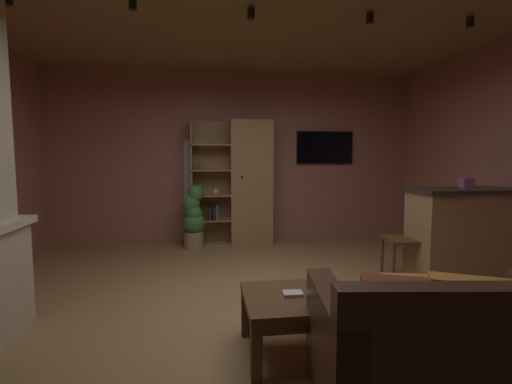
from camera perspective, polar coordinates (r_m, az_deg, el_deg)
floor at (r=3.58m, az=0.91°, el=-17.76°), size 5.97×5.83×0.02m
wall_back at (r=6.22m, az=-3.19°, el=5.34°), size 6.09×0.06×2.79m
window_pane_back at (r=6.17m, az=-8.24°, el=3.55°), size 0.59×0.01×0.91m
bookshelf_cabinet at (r=5.97m, az=-1.62°, el=1.37°), size 1.28×0.41×1.98m
kitchen_bar_counter at (r=4.91m, az=30.76°, el=-5.58°), size 1.51×0.59×1.05m
tissue_box at (r=4.75m, az=29.69°, el=1.16°), size 0.14×0.14×0.11m
leather_couch at (r=2.43m, az=28.24°, el=-21.81°), size 1.57×1.06×0.84m
coffee_table at (r=2.76m, az=5.09°, el=-17.28°), size 0.63×0.68×0.42m
table_book_0 at (r=2.74m, az=5.69°, el=-15.30°), size 0.14×0.12×0.02m
dining_chair at (r=4.59m, az=22.80°, el=-5.96°), size 0.47×0.47×0.92m
potted_floor_plant at (r=5.76m, az=-9.63°, el=-3.77°), size 0.36×0.34×0.97m
wall_mounted_tv at (r=6.46m, az=10.51°, el=6.74°), size 0.97×0.06×0.55m
track_light_spot_1 at (r=3.74m, az=-18.46°, el=25.76°), size 0.07×0.07×0.09m
track_light_spot_2 at (r=3.79m, az=-0.77°, el=25.74°), size 0.07×0.07×0.09m
track_light_spot_3 at (r=4.04m, az=17.13°, el=24.21°), size 0.07×0.07×0.09m
track_light_spot_4 at (r=4.51m, az=30.08°, el=21.68°), size 0.07×0.07×0.09m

